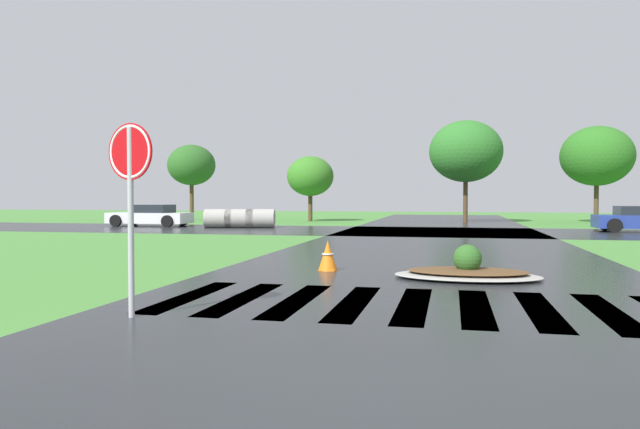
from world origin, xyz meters
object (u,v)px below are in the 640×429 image
car_white_sedan (151,216)px  median_island (467,272)px  drainage_pipe_stack (240,218)px  stop_sign (130,173)px  traffic_cone (328,256)px

car_white_sedan → median_island: bearing=132.6°
median_island → car_white_sedan: bearing=132.8°
median_island → car_white_sedan: size_ratio=0.65×
median_island → drainage_pipe_stack: (-11.12, 17.33, 0.34)m
median_island → car_white_sedan: car_white_sedan is taller
car_white_sedan → drainage_pipe_stack: bearing=175.1°
car_white_sedan → drainage_pipe_stack: size_ratio=1.18×
stop_sign → car_white_sedan: 25.63m
car_white_sedan → traffic_cone: size_ratio=6.72×
median_island → traffic_cone: size_ratio=4.34×
median_island → traffic_cone: median_island is taller
stop_sign → traffic_cone: 5.98m
drainage_pipe_stack → traffic_cone: (8.15, -16.64, -0.17)m
car_white_sedan → traffic_cone: bearing=128.1°
stop_sign → drainage_pipe_stack: bearing=120.9°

